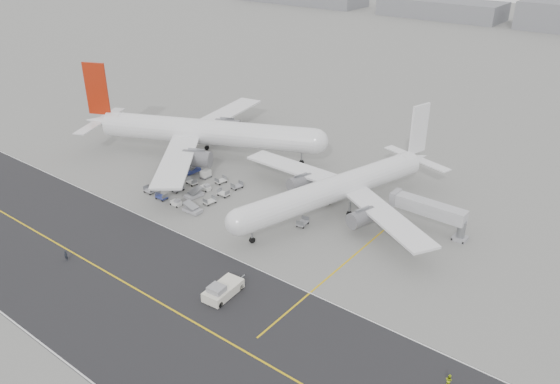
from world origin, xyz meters
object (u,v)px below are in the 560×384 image
Objects in this scene: airliner_a at (202,132)px; pushback_tug at (222,290)px; ground_crew_b at (449,380)px; jet_bridge at (429,210)px; ground_crew_a at (66,256)px; airliner_b at (339,187)px.

airliner_a is 6.54× the size of pushback_tug.
airliner_a is 32.26× the size of ground_crew_b.
pushback_tug is at bearing -112.39° from jet_bridge.
jet_bridge reaches higher than ground_crew_a.
airliner_a is 49.39m from ground_crew_a.
jet_bridge is (16.27, 38.16, 2.95)m from pushback_tug.
airliner_a reaches higher than ground_crew_b.
jet_bridge is at bearing 29.64° from airliner_b.
ground_crew_a is (14.32, -46.98, -5.19)m from airliner_a.
ground_crew_a is at bearing -166.06° from pushback_tug.
airliner_a is 83.75m from ground_crew_b.
jet_bridge is 8.39× the size of ground_crew_b.
airliner_b is 5.61× the size of pushback_tug.
ground_crew_b is at bearing -61.35° from jet_bridge.
ground_crew_a is 1.03× the size of ground_crew_b.
airliner_b is at bearing -119.60° from airliner_a.
ground_crew_a is at bearing 172.70° from airliner_a.
ground_crew_b is at bearing 2.08° from pushback_tug.
airliner_a reaches higher than jet_bridge.
jet_bridge is at bearing 62.64° from pushback_tug.
airliner_a is 41.37m from airliner_b.
airliner_a reaches higher than pushback_tug.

